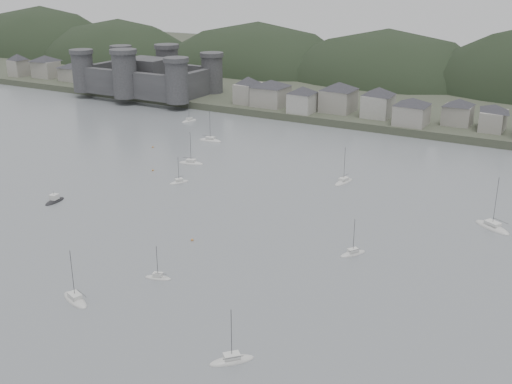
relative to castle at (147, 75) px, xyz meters
The scene contains 7 objects.
ground 216.45m from the castle, 56.28° to the right, with size 900.00×900.00×0.00m, color slate.
far_shore_land 166.61m from the castle, 43.83° to the left, with size 900.00×250.00×3.00m, color #383D2D.
forested_ridge 155.26m from the castle, 35.67° to the left, with size 851.55×103.94×102.57m.
castle is the anchor object (origin of this frame).
moored_fleet 170.07m from the castle, 46.38° to the right, with size 259.82×177.35×14.07m.
motor_launch_far 142.19m from the castle, 61.24° to the right, with size 3.04×7.05×3.66m.
mooring_buoys 164.60m from the castle, 45.02° to the right, with size 174.40×117.24×0.70m.
Camera 1 is at (73.59, -54.04, 59.91)m, focal length 43.59 mm.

